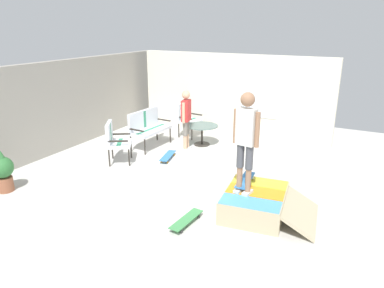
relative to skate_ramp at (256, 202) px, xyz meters
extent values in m
cube|color=beige|center=(0.64, 1.77, -0.26)|extent=(12.00, 12.00, 0.10)
cube|color=gray|center=(0.64, 5.77, 0.97)|extent=(9.00, 0.20, 2.37)
cube|color=silver|center=(4.44, 2.27, 1.00)|extent=(0.20, 6.00, 2.43)
cube|color=silver|center=(4.33, 1.37, 1.14)|extent=(0.03, 1.10, 1.40)
cube|color=tan|center=(0.00, 0.03, -0.01)|extent=(1.44, 1.21, 0.41)
cube|color=#4C99D8|center=(-0.44, -0.02, 0.21)|extent=(0.54, 1.06, 0.01)
cube|color=orange|center=(0.00, 0.03, 0.21)|extent=(0.54, 1.06, 0.01)
cube|color=yellow|center=(0.43, 0.08, 0.21)|extent=(0.54, 1.06, 0.01)
cylinder|color=#B2B2B7|center=(-0.07, 0.53, 0.18)|extent=(1.26, 0.21, 0.05)
cube|color=tan|center=(0.09, -0.75, -0.03)|extent=(1.34, 0.74, 0.35)
cylinder|color=#2D2823|center=(1.58, 3.53, 0.01)|extent=(0.04, 0.04, 0.44)
cylinder|color=#2D2823|center=(2.74, 3.46, 0.01)|extent=(0.04, 0.04, 0.44)
cylinder|color=#2D2823|center=(1.60, 4.00, 0.01)|extent=(0.04, 0.04, 0.44)
cylinder|color=#2D2823|center=(2.77, 3.93, 0.01)|extent=(0.04, 0.04, 0.44)
cube|color=silver|center=(2.17, 3.73, 0.27)|extent=(1.28, 0.62, 0.08)
cube|color=#338C66|center=(2.17, 3.73, 0.31)|extent=(1.21, 0.17, 0.00)
cube|color=silver|center=(2.19, 3.97, 0.56)|extent=(1.25, 0.15, 0.50)
cube|color=#338C66|center=(2.19, 3.97, 0.56)|extent=(0.10, 0.09, 0.46)
cube|color=#2D2823|center=(1.57, 3.77, 0.43)|extent=(0.07, 0.47, 0.04)
cube|color=#2D2823|center=(2.78, 3.70, 0.43)|extent=(0.07, 0.47, 0.04)
cylinder|color=#2D2823|center=(3.24, 3.02, 0.01)|extent=(0.04, 0.04, 0.44)
cylinder|color=#2D2823|center=(3.78, 2.97, 0.01)|extent=(0.04, 0.04, 0.44)
cylinder|color=#2D2823|center=(3.29, 3.49, 0.01)|extent=(0.04, 0.04, 0.44)
cylinder|color=#2D2823|center=(3.82, 3.44, 0.01)|extent=(0.04, 0.04, 0.44)
cube|color=silver|center=(3.53, 3.23, 0.27)|extent=(0.67, 0.60, 0.08)
cube|color=#338C66|center=(3.53, 3.23, 0.31)|extent=(0.59, 0.15, 0.00)
cube|color=silver|center=(3.55, 3.46, 0.56)|extent=(0.62, 0.14, 0.50)
cube|color=#338C66|center=(3.55, 3.46, 0.56)|extent=(0.11, 0.09, 0.46)
cube|color=#2D2823|center=(3.24, 3.26, 0.43)|extent=(0.08, 0.47, 0.04)
cube|color=#2D2823|center=(3.82, 3.20, 0.43)|extent=(0.08, 0.47, 0.04)
cylinder|color=#2D2823|center=(0.75, 3.41, 0.01)|extent=(0.04, 0.04, 0.44)
cylinder|color=#2D2823|center=(1.21, 3.70, 0.01)|extent=(0.04, 0.04, 0.44)
cylinder|color=#2D2823|center=(0.50, 3.81, 0.01)|extent=(0.04, 0.04, 0.44)
cylinder|color=#2D2823|center=(0.96, 4.10, 0.01)|extent=(0.04, 0.04, 0.44)
cube|color=silver|center=(0.86, 3.76, 0.27)|extent=(0.82, 0.80, 0.08)
cube|color=#338C66|center=(0.86, 3.76, 0.31)|extent=(0.54, 0.39, 0.00)
cube|color=silver|center=(0.73, 3.95, 0.56)|extent=(0.57, 0.40, 0.50)
cube|color=#338C66|center=(0.73, 3.95, 0.56)|extent=(0.13, 0.12, 0.46)
cube|color=#2D2823|center=(0.61, 3.60, 0.43)|extent=(0.28, 0.42, 0.04)
cube|color=#2D2823|center=(1.10, 3.91, 0.43)|extent=(0.28, 0.42, 0.04)
cylinder|color=#2D2823|center=(3.00, 2.57, 0.06)|extent=(0.06, 0.06, 0.55)
cylinder|color=#2D2823|center=(3.00, 2.57, -0.20)|extent=(0.44, 0.44, 0.03)
cylinder|color=#4C6660|center=(3.00, 2.57, 0.35)|extent=(0.90, 0.90, 0.02)
cube|color=silver|center=(2.34, 2.75, -0.19)|extent=(0.15, 0.25, 0.05)
cylinder|color=tan|center=(2.34, 2.75, 0.03)|extent=(0.10, 0.10, 0.38)
cylinder|color=slate|center=(2.34, 2.75, 0.41)|extent=(0.13, 0.13, 0.38)
cube|color=silver|center=(2.51, 2.78, -0.19)|extent=(0.15, 0.25, 0.05)
cylinder|color=tan|center=(2.51, 2.78, 0.03)|extent=(0.10, 0.10, 0.38)
cylinder|color=slate|center=(2.51, 2.78, 0.41)|extent=(0.13, 0.13, 0.38)
cube|color=red|center=(2.42, 2.76, 0.88)|extent=(0.34, 0.23, 0.56)
sphere|color=tan|center=(2.42, 2.76, 1.30)|extent=(0.21, 0.21, 0.21)
cylinder|color=tan|center=(2.23, 2.73, 0.86)|extent=(0.08, 0.08, 0.53)
cylinder|color=tan|center=(2.62, 2.79, 0.86)|extent=(0.08, 0.08, 0.53)
cube|color=silver|center=(-0.14, 0.29, 0.24)|extent=(0.25, 0.14, 0.05)
cylinder|color=#9E7051|center=(-0.14, 0.29, 0.47)|extent=(0.10, 0.10, 0.42)
cylinder|color=#4C4C51|center=(-0.14, 0.29, 0.90)|extent=(0.13, 0.13, 0.42)
cube|color=silver|center=(-0.16, 0.12, 0.24)|extent=(0.25, 0.14, 0.05)
cylinder|color=#9E7051|center=(-0.16, 0.12, 0.47)|extent=(0.10, 0.10, 0.42)
cylinder|color=#4C4C51|center=(-0.16, 0.12, 0.90)|extent=(0.13, 0.13, 0.42)
cube|color=silver|center=(-0.15, 0.21, 1.42)|extent=(0.22, 0.34, 0.63)
sphere|color=#9E7051|center=(-0.15, 0.21, 1.88)|extent=(0.24, 0.24, 0.24)
cylinder|color=#9E7051|center=(-0.12, 0.41, 1.40)|extent=(0.08, 0.08, 0.59)
cylinder|color=#9E7051|center=(-0.17, 0.01, 1.40)|extent=(0.08, 0.08, 0.59)
cube|color=#3372B2|center=(1.57, 2.83, -0.12)|extent=(0.82, 0.38, 0.02)
cylinder|color=gold|center=(1.87, 2.82, -0.18)|extent=(0.06, 0.04, 0.06)
cylinder|color=gold|center=(1.83, 2.98, -0.18)|extent=(0.06, 0.04, 0.06)
cylinder|color=gold|center=(1.32, 2.69, -0.18)|extent=(0.06, 0.04, 0.06)
cylinder|color=gold|center=(1.28, 2.84, -0.18)|extent=(0.06, 0.04, 0.06)
cube|color=#3F8C4C|center=(-0.92, 0.93, -0.12)|extent=(0.81, 0.26, 0.02)
cylinder|color=#333333|center=(-0.65, 0.83, -0.18)|extent=(0.06, 0.03, 0.06)
cylinder|color=#333333|center=(-0.64, 0.99, -0.18)|extent=(0.06, 0.03, 0.06)
cylinder|color=#333333|center=(-1.21, 0.87, -0.18)|extent=(0.06, 0.03, 0.06)
cylinder|color=#333333|center=(-1.20, 1.03, -0.18)|extent=(0.06, 0.03, 0.06)
cube|color=#3372B2|center=(0.18, 0.29, 0.31)|extent=(0.82, 0.27, 0.01)
cylinder|color=silver|center=(0.47, 0.24, 0.24)|extent=(0.06, 0.04, 0.06)
cylinder|color=silver|center=(0.46, 0.40, 0.24)|extent=(0.06, 0.04, 0.06)
cylinder|color=silver|center=(-0.09, 0.19, 0.24)|extent=(0.06, 0.04, 0.06)
cylinder|color=silver|center=(-0.10, 0.35, 0.24)|extent=(0.06, 0.04, 0.06)
cylinder|color=brown|center=(-1.52, 4.83, -0.06)|extent=(0.32, 0.32, 0.30)
sphere|color=#2D6B33|center=(-1.52, 4.83, 0.31)|extent=(0.44, 0.44, 0.44)
cone|color=#2D6B33|center=(-1.52, 4.83, 0.57)|extent=(0.24, 0.24, 0.28)
camera|label=1|loc=(-5.61, -1.64, 3.05)|focal=33.33mm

